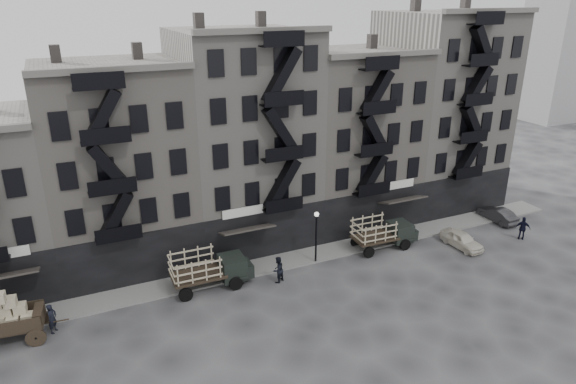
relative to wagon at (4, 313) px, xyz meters
name	(u,v)px	position (x,y,z in m)	size (l,w,h in m)	color
ground	(295,288)	(18.12, -1.71, -1.98)	(140.00, 140.00, 0.00)	#38383A
sidewalk	(274,263)	(18.12, 2.04, -1.91)	(55.00, 2.50, 0.15)	slate
building_midwest	(118,166)	(8.12, 8.12, 5.52)	(10.00, 11.35, 16.20)	gray
building_center	(244,138)	(18.12, 8.12, 6.52)	(10.00, 11.35, 18.20)	gray
building_mideast	(349,137)	(28.12, 8.12, 5.52)	(10.00, 11.35, 16.20)	gray
building_east	(440,110)	(38.12, 8.12, 7.02)	(10.00, 11.35, 19.20)	gray
lamp_post	(316,230)	(21.12, 0.89, 0.80)	(0.36, 0.36, 4.28)	black
wagon	(4,313)	(0.00, 0.00, 0.00)	(4.31, 2.63, 3.47)	black
stake_truck_west	(209,267)	(12.68, 0.89, -0.35)	(5.74, 2.46, 2.85)	black
stake_truck_east	(383,231)	(27.25, 0.83, -0.43)	(5.50, 2.43, 2.72)	black
car_east	(462,240)	(33.24, -1.74, -1.32)	(1.56, 3.88, 1.32)	silver
car_far	(498,215)	(39.84, 0.89, -1.33)	(1.37, 3.93, 1.29)	#262629
pedestrian_west	(52,318)	(2.44, -0.11, -1.01)	(0.71, 0.47, 1.94)	black
pedestrian_mid	(278,270)	(17.34, -0.48, -0.98)	(0.97, 0.76, 1.99)	black
policeman	(523,228)	(38.89, -2.77, -0.97)	(1.18, 0.49, 2.02)	black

